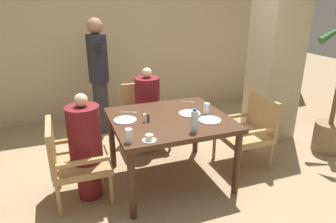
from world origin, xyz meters
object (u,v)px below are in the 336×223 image
chair_far_side (145,113)px  chair_right_side (249,129)px  chair_left_side (72,159)px  diner_in_far_chair (148,109)px  glass_tall_mid (207,109)px  plate_main_right (190,113)px  teacup_with_saucer (149,138)px  plate_main_left (125,120)px  potted_palm (334,111)px  glass_tall_near (129,136)px  diner_in_left_chair (86,146)px  water_bottle (194,121)px  plate_dessert_center (210,120)px  standing_host (99,74)px

chair_far_side → chair_right_side: bearing=-43.2°
chair_left_side → chair_far_side: (1.02, 0.96, 0.00)m
diner_in_far_chair → glass_tall_mid: (0.41, -0.87, 0.24)m
plate_main_right → chair_far_side: bearing=104.4°
teacup_with_saucer → plate_main_left: bearing=100.1°
chair_far_side → chair_left_side: bearing=-136.8°
chair_right_side → potted_palm: bearing=-4.6°
glass_tall_near → diner_in_far_chair: bearing=66.5°
teacup_with_saucer → glass_tall_mid: (0.77, 0.40, 0.04)m
diner_in_left_chair → diner_in_far_chair: 1.21m
chair_right_side → glass_tall_near: (-1.56, -0.42, 0.36)m
plate_main_right → chair_left_side: bearing=-178.8°
diner_in_left_chair → water_bottle: bearing=-22.9°
plate_main_right → plate_dessert_center: same height
standing_host → glass_tall_near: 2.02m
potted_palm → water_bottle: 2.18m
chair_far_side → teacup_with_saucer: size_ratio=6.65×
teacup_with_saucer → water_bottle: 0.47m
chair_right_side → plate_dessert_center: (-0.67, -0.22, 0.30)m
standing_host → diner_in_left_chair: bearing=-103.5°
diner_in_far_chair → chair_far_side: bearing=90.0°
plate_dessert_center → glass_tall_near: (-0.90, -0.20, 0.06)m
diner_in_far_chair → glass_tall_near: bearing=-113.5°
diner_in_far_chair → plate_dessert_center: bearing=-71.2°
teacup_with_saucer → water_bottle: size_ratio=0.55×
chair_left_side → plate_main_right: size_ratio=3.60×
chair_right_side → diner_in_far_chair: bearing=141.3°
chair_left_side → plate_main_left: size_ratio=3.60×
glass_tall_mid → plate_main_right: bearing=154.5°
plate_main_left → plate_dessert_center: bearing=-20.6°
chair_right_side → plate_main_left: size_ratio=3.60×
diner_in_far_chair → potted_palm: (2.23, -0.92, 0.00)m
potted_palm → teacup_with_saucer: bearing=-172.2°
plate_main_left → plate_dessert_center: (0.82, -0.31, 0.00)m
chair_right_side → glass_tall_near: glass_tall_near is taller
chair_left_side → chair_far_side: bearing=43.2°
diner_in_far_chair → teacup_with_saucer: size_ratio=8.79×
plate_main_right → teacup_with_saucer: bearing=-141.6°
plate_main_right → chair_right_side: bearing=-1.9°
diner_in_far_chair → plate_main_left: size_ratio=4.76×
chair_right_side → plate_main_left: 1.52m
diner_in_far_chair → plate_main_right: bearing=-73.2°
chair_left_side → standing_host: bearing=71.8°
diner_in_far_chair → teacup_with_saucer: 1.34m
chair_right_side → plate_dessert_center: 0.77m
plate_main_right → diner_in_left_chair: bearing=-178.7°
chair_left_side → diner_in_far_chair: (1.02, 0.82, 0.11)m
glass_tall_near → chair_far_side: bearing=68.7°
potted_palm → water_bottle: size_ratio=8.09×
glass_tall_near → chair_left_side: bearing=138.8°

